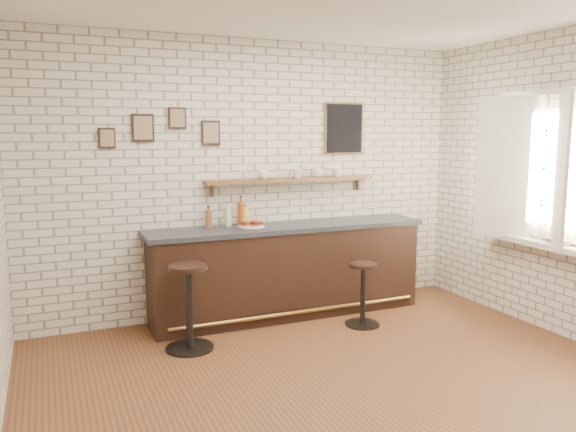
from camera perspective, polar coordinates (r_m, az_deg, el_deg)
name	(u,v)px	position (r m, az deg, el deg)	size (l,w,h in m)	color
ground	(340,379)	(4.81, 5.34, -16.16)	(5.00, 5.00, 0.00)	brown
bar_counter	(288,270)	(6.21, -0.01, -5.49)	(3.10, 0.65, 1.01)	black
sandwich_plate	(251,226)	(5.98, -3.77, -1.06)	(0.28, 0.28, 0.01)	white
ciabatta_sandwich	(252,222)	(5.97, -3.68, -0.63)	(0.23, 0.16, 0.08)	#B37849
potato_chips	(249,226)	(5.96, -3.98, -1.01)	(0.26, 0.19, 0.00)	#C68B46
bitters_bottle_brown	(209,219)	(5.97, -8.06, -0.27)	(0.07, 0.07, 0.24)	brown
bitters_bottle_white	(228,216)	(6.02, -6.11, -0.03)	(0.07, 0.07, 0.26)	beige
bitters_bottle_amber	(241,213)	(6.07, -4.79, 0.27)	(0.08, 0.08, 0.32)	#8D3F16
condiment_bottle_yellow	(245,217)	(6.09, -4.35, -0.07)	(0.07, 0.07, 0.22)	yellow
bar_stool_left	(189,304)	(5.33, -10.04, -8.83)	(0.45, 0.45, 0.81)	black
bar_stool_right	(363,292)	(5.96, 7.63, -7.69)	(0.37, 0.37, 0.66)	black
wall_shelf	(292,180)	(6.28, 0.37, 3.67)	(2.00, 0.18, 0.18)	brown
shelf_cup_a	(264,175)	(6.15, -2.47, 4.22)	(0.12, 0.12, 0.10)	white
shelf_cup_b	(298,173)	(6.31, 0.99, 4.36)	(0.11, 0.11, 0.10)	white
shelf_cup_c	(318,173)	(6.42, 3.07, 4.38)	(0.12, 0.12, 0.10)	white
shelf_cup_d	(338,172)	(6.53, 5.08, 4.43)	(0.10, 0.10, 0.09)	white
back_wall_decor	(274,129)	(6.27, -1.39, 8.85)	(2.96, 0.02, 0.56)	black
window_sill	(535,242)	(6.22, 23.83, -2.47)	(0.20, 1.35, 0.06)	white
casement_window	(537,169)	(6.10, 23.98, 4.42)	(0.40, 1.30, 1.56)	white
book_lower	(552,243)	(6.06, 25.27, -2.45)	(0.18, 0.24, 0.02)	tan
book_upper	(551,240)	(6.06, 25.20, -2.24)	(0.18, 0.25, 0.02)	tan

